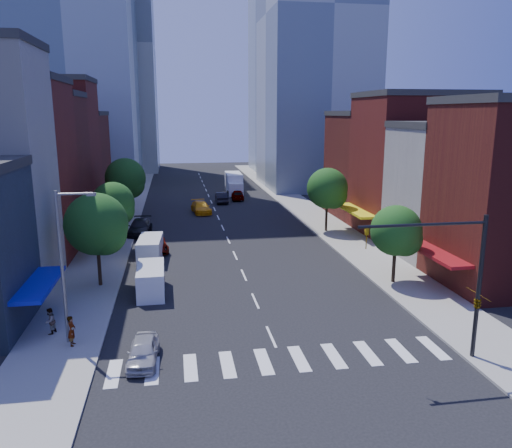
# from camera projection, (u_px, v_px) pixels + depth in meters

# --- Properties ---
(ground) EXTENTS (220.00, 220.00, 0.00)m
(ground) POSITION_uv_depth(u_px,v_px,m) (271.00, 337.00, 30.40)
(ground) COLOR black
(ground) RESTS_ON ground
(sidewalk_left) EXTENTS (5.00, 120.00, 0.15)m
(sidewalk_left) POSITION_uv_depth(u_px,v_px,m) (123.00, 214.00, 66.92)
(sidewalk_left) COLOR gray
(sidewalk_left) RESTS_ON ground
(sidewalk_right) EXTENTS (5.00, 120.00, 0.15)m
(sidewalk_right) POSITION_uv_depth(u_px,v_px,m) (303.00, 208.00, 70.89)
(sidewalk_right) COLOR gray
(sidewalk_right) RESTS_ON ground
(crosswalk) EXTENTS (19.00, 3.00, 0.01)m
(crosswalk) POSITION_uv_depth(u_px,v_px,m) (282.00, 360.00, 27.51)
(crosswalk) COLOR silver
(crosswalk) RESTS_ON ground
(bldg_left_2) EXTENTS (12.00, 9.00, 16.00)m
(bldg_left_2) POSITION_uv_depth(u_px,v_px,m) (0.00, 173.00, 45.06)
(bldg_left_2) COLOR maroon
(bldg_left_2) RESTS_ON ground
(bldg_left_3) EXTENTS (12.00, 8.00, 15.00)m
(bldg_left_3) POSITION_uv_depth(u_px,v_px,m) (27.00, 169.00, 53.36)
(bldg_left_3) COLOR #551715
(bldg_left_3) RESTS_ON ground
(bldg_left_4) EXTENTS (12.00, 9.00, 17.00)m
(bldg_left_4) POSITION_uv_depth(u_px,v_px,m) (46.00, 153.00, 61.33)
(bldg_left_4) COLOR maroon
(bldg_left_4) RESTS_ON ground
(bldg_left_5) EXTENTS (12.00, 10.00, 13.00)m
(bldg_left_5) POSITION_uv_depth(u_px,v_px,m) (63.00, 162.00, 70.91)
(bldg_left_5) COLOR #551715
(bldg_left_5) RESTS_ON ground
(bldg_right_1) EXTENTS (12.00, 8.00, 12.00)m
(bldg_right_1) POSITION_uv_depth(u_px,v_px,m) (460.00, 193.00, 46.88)
(bldg_right_1) COLOR beige
(bldg_right_1) RESTS_ON ground
(bldg_right_2) EXTENTS (12.00, 10.00, 15.00)m
(bldg_right_2) POSITION_uv_depth(u_px,v_px,m) (416.00, 167.00, 55.22)
(bldg_right_2) COLOR maroon
(bldg_right_2) RESTS_ON ground
(bldg_right_3) EXTENTS (12.00, 10.00, 13.00)m
(bldg_right_3) POSITION_uv_depth(u_px,v_px,m) (379.00, 167.00, 65.06)
(bldg_right_3) COLOR #551715
(bldg_right_3) RESTS_ON ground
(tower_ne) EXTENTS (18.00, 20.00, 60.00)m
(tower_ne) POSITION_uv_depth(u_px,v_px,m) (317.00, 15.00, 86.76)
(tower_ne) COLOR #9EA5AD
(tower_ne) RESTS_ON ground
(tower_far_w) EXTENTS (18.00, 18.00, 56.00)m
(tower_far_w) POSITION_uv_depth(u_px,v_px,m) (114.00, 47.00, 112.93)
(tower_far_w) COLOR #9EA5AD
(tower_far_w) RESTS_ON ground
(traffic_signal) EXTENTS (7.24, 2.24, 8.00)m
(traffic_signal) POSITION_uv_depth(u_px,v_px,m) (470.00, 288.00, 26.74)
(traffic_signal) COLOR black
(traffic_signal) RESTS_ON sidewalk_right
(streetlight) EXTENTS (2.25, 0.25, 9.00)m
(streetlight) POSITION_uv_depth(u_px,v_px,m) (65.00, 258.00, 28.34)
(streetlight) COLOR slate
(streetlight) RESTS_ON sidewalk_left
(tree_left_near) EXTENTS (4.80, 4.80, 7.30)m
(tree_left_near) POSITION_uv_depth(u_px,v_px,m) (98.00, 226.00, 38.06)
(tree_left_near) COLOR black
(tree_left_near) RESTS_ON sidewalk_left
(tree_left_mid) EXTENTS (4.20, 4.20, 6.65)m
(tree_left_mid) POSITION_uv_depth(u_px,v_px,m) (115.00, 205.00, 48.72)
(tree_left_mid) COLOR black
(tree_left_mid) RESTS_ON sidewalk_left
(tree_left_far) EXTENTS (5.00, 5.00, 7.75)m
(tree_left_far) POSITION_uv_depth(u_px,v_px,m) (127.00, 180.00, 62.06)
(tree_left_far) COLOR black
(tree_left_far) RESTS_ON sidewalk_left
(tree_right_near) EXTENTS (4.00, 4.00, 6.20)m
(tree_right_near) POSITION_uv_depth(u_px,v_px,m) (398.00, 233.00, 38.97)
(tree_right_near) COLOR black
(tree_right_near) RESTS_ON sidewalk_right
(tree_right_far) EXTENTS (4.60, 4.60, 7.20)m
(tree_right_far) POSITION_uv_depth(u_px,v_px,m) (329.00, 190.00, 56.16)
(tree_right_far) COLOR black
(tree_right_far) RESTS_ON sidewalk_right
(parked_car_front) EXTENTS (1.79, 4.01, 1.34)m
(parked_car_front) POSITION_uv_depth(u_px,v_px,m) (143.00, 351.00, 27.14)
(parked_car_front) COLOR #A6A5AA
(parked_car_front) RESTS_ON ground
(parked_car_second) EXTENTS (1.54, 3.96, 1.29)m
(parked_car_second) POSITION_uv_depth(u_px,v_px,m) (156.00, 244.00, 49.56)
(parked_car_second) COLOR black
(parked_car_second) RESTS_ON ground
(parked_car_third) EXTENTS (2.79, 4.99, 1.32)m
(parked_car_third) POSITION_uv_depth(u_px,v_px,m) (156.00, 245.00, 48.94)
(parked_car_third) COLOR #999999
(parked_car_third) RESTS_ON ground
(parked_car_rear) EXTENTS (2.76, 5.86, 1.65)m
(parked_car_rear) POSITION_uv_depth(u_px,v_px,m) (140.00, 227.00, 55.91)
(parked_car_rear) COLOR black
(parked_car_rear) RESTS_ON ground
(cargo_van_near) EXTENTS (2.10, 4.98, 2.11)m
(cargo_van_near) POSITION_uv_depth(u_px,v_px,m) (151.00, 280.00, 37.43)
(cargo_van_near) COLOR white
(cargo_van_near) RESTS_ON ground
(cargo_van_far) EXTENTS (2.31, 5.17, 2.16)m
(cargo_van_far) POSITION_uv_depth(u_px,v_px,m) (150.00, 249.00, 45.85)
(cargo_van_far) COLOR white
(cargo_van_far) RESTS_ON ground
(taxi) EXTENTS (2.87, 5.67, 1.58)m
(taxi) POSITION_uv_depth(u_px,v_px,m) (201.00, 207.00, 67.84)
(taxi) COLOR #F8A40D
(taxi) RESTS_ON ground
(traffic_car_oncoming) EXTENTS (1.75, 4.89, 1.61)m
(traffic_car_oncoming) POSITION_uv_depth(u_px,v_px,m) (222.00, 197.00, 75.69)
(traffic_car_oncoming) COLOR black
(traffic_car_oncoming) RESTS_ON ground
(traffic_car_far) EXTENTS (2.26, 4.78, 1.58)m
(traffic_car_far) POSITION_uv_depth(u_px,v_px,m) (238.00, 195.00, 78.18)
(traffic_car_far) COLOR #999999
(traffic_car_far) RESTS_ON ground
(box_truck) EXTENTS (2.82, 8.51, 3.40)m
(box_truck) POSITION_uv_depth(u_px,v_px,m) (234.00, 184.00, 84.27)
(box_truck) COLOR white
(box_truck) RESTS_ON ground
(pedestrian_near) EXTENTS (0.44, 0.66, 1.80)m
(pedestrian_near) POSITION_uv_depth(u_px,v_px,m) (72.00, 331.00, 28.78)
(pedestrian_near) COLOR #999999
(pedestrian_near) RESTS_ON sidewalk_left
(pedestrian_far) EXTENTS (0.87, 0.97, 1.63)m
(pedestrian_far) POSITION_uv_depth(u_px,v_px,m) (50.00, 321.00, 30.31)
(pedestrian_far) COLOR #999999
(pedestrian_far) RESTS_ON sidewalk_left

